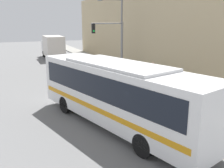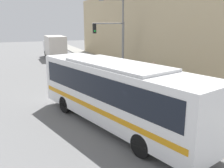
{
  "view_description": "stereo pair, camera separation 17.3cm",
  "coord_description": "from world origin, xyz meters",
  "px_view_note": "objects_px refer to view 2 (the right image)",
  "views": [
    {
      "loc": [
        -5.36,
        -9.62,
        5.2
      ],
      "look_at": [
        0.45,
        4.24,
        1.41
      ],
      "focal_mm": 40.0,
      "sensor_mm": 36.0,
      "label": 1
    },
    {
      "loc": [
        -5.2,
        -9.69,
        5.2
      ],
      "look_at": [
        0.45,
        4.24,
        1.41
      ],
      "focal_mm": 40.0,
      "sensor_mm": 36.0,
      "label": 2
    }
  ],
  "objects_px": {
    "street_lamp": "(120,29)",
    "pedestrian_near_corner": "(154,73)",
    "city_bus": "(116,90)",
    "fire_hydrant": "(183,94)",
    "parking_meter": "(143,72)",
    "traffic_light_pole": "(113,38)",
    "delivery_truck": "(55,46)"
  },
  "relations": [
    {
      "from": "delivery_truck",
      "to": "city_bus",
      "type": "bearing_deg",
      "value": -92.74
    },
    {
      "from": "parking_meter",
      "to": "fire_hydrant",
      "type": "bearing_deg",
      "value": -90.0
    },
    {
      "from": "delivery_truck",
      "to": "street_lamp",
      "type": "xyz_separation_m",
      "value": [
        4.33,
        -13.23,
        2.68
      ]
    },
    {
      "from": "fire_hydrant",
      "to": "street_lamp",
      "type": "bearing_deg",
      "value": 90.55
    },
    {
      "from": "traffic_light_pole",
      "to": "parking_meter",
      "type": "relative_size",
      "value": 3.89
    },
    {
      "from": "traffic_light_pole",
      "to": "city_bus",
      "type": "bearing_deg",
      "value": -111.46
    },
    {
      "from": "pedestrian_near_corner",
      "to": "delivery_truck",
      "type": "bearing_deg",
      "value": 104.04
    },
    {
      "from": "city_bus",
      "to": "pedestrian_near_corner",
      "type": "distance_m",
      "value": 8.73
    },
    {
      "from": "city_bus",
      "to": "fire_hydrant",
      "type": "distance_m",
      "value": 6.15
    },
    {
      "from": "parking_meter",
      "to": "pedestrian_near_corner",
      "type": "height_order",
      "value": "pedestrian_near_corner"
    },
    {
      "from": "fire_hydrant",
      "to": "parking_meter",
      "type": "height_order",
      "value": "parking_meter"
    },
    {
      "from": "city_bus",
      "to": "traffic_light_pole",
      "type": "distance_m",
      "value": 12.81
    },
    {
      "from": "delivery_truck",
      "to": "parking_meter",
      "type": "relative_size",
      "value": 5.06
    },
    {
      "from": "fire_hydrant",
      "to": "traffic_light_pole",
      "type": "height_order",
      "value": "traffic_light_pole"
    },
    {
      "from": "city_bus",
      "to": "parking_meter",
      "type": "distance_m",
      "value": 9.35
    },
    {
      "from": "fire_hydrant",
      "to": "parking_meter",
      "type": "relative_size",
      "value": 0.55
    },
    {
      "from": "street_lamp",
      "to": "pedestrian_near_corner",
      "type": "bearing_deg",
      "value": -85.65
    },
    {
      "from": "street_lamp",
      "to": "pedestrian_near_corner",
      "type": "distance_m",
      "value": 6.78
    },
    {
      "from": "parking_meter",
      "to": "pedestrian_near_corner",
      "type": "bearing_deg",
      "value": -72.36
    },
    {
      "from": "city_bus",
      "to": "parking_meter",
      "type": "xyz_separation_m",
      "value": [
        5.65,
        7.39,
        -0.87
      ]
    },
    {
      "from": "city_bus",
      "to": "pedestrian_near_corner",
      "type": "relative_size",
      "value": 5.93
    },
    {
      "from": "delivery_truck",
      "to": "street_lamp",
      "type": "height_order",
      "value": "street_lamp"
    },
    {
      "from": "parking_meter",
      "to": "street_lamp",
      "type": "height_order",
      "value": "street_lamp"
    },
    {
      "from": "delivery_truck",
      "to": "parking_meter",
      "type": "bearing_deg",
      "value": -76.19
    },
    {
      "from": "street_lamp",
      "to": "parking_meter",
      "type": "bearing_deg",
      "value": -88.82
    },
    {
      "from": "delivery_truck",
      "to": "fire_hydrant",
      "type": "xyz_separation_m",
      "value": [
        4.43,
        -23.43,
        -1.24
      ]
    },
    {
      "from": "delivery_truck",
      "to": "pedestrian_near_corner",
      "type": "bearing_deg",
      "value": -75.96
    },
    {
      "from": "fire_hydrant",
      "to": "pedestrian_near_corner",
      "type": "distance_m",
      "value": 4.36
    },
    {
      "from": "pedestrian_near_corner",
      "to": "traffic_light_pole",
      "type": "bearing_deg",
      "value": 103.78
    },
    {
      "from": "city_bus",
      "to": "street_lamp",
      "type": "bearing_deg",
      "value": 49.55
    },
    {
      "from": "city_bus",
      "to": "street_lamp",
      "type": "relative_size",
      "value": 1.54
    },
    {
      "from": "city_bus",
      "to": "traffic_light_pole",
      "type": "xyz_separation_m",
      "value": [
        4.65,
        11.82,
        1.72
      ]
    }
  ]
}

